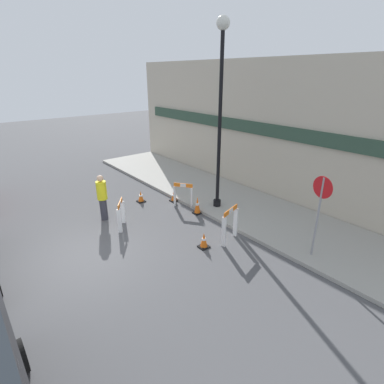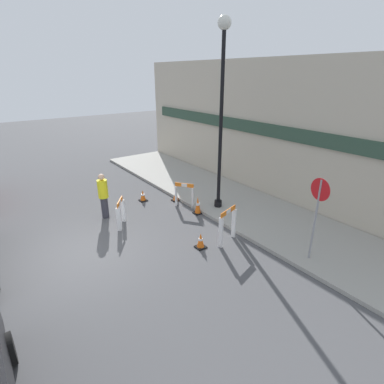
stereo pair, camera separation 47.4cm
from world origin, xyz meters
The scene contains 13 objects.
ground_plane centered at (0.00, 0.00, 0.00)m, with size 60.00×60.00×0.00m, color #4C4C4F.
sidewalk_slab centered at (0.00, 6.16, 0.06)m, with size 18.00×3.31×0.12m.
storefront_facade centered at (0.00, 7.89, 2.75)m, with size 18.00×0.22×5.50m.
streetlamp_post centered at (0.00, 5.28, 4.21)m, with size 0.44×0.44×6.49m.
stop_sign centered at (4.15, 5.04, 1.69)m, with size 0.59×0.13×2.35m.
barricade_0 centered at (-0.92, 1.69, 0.52)m, with size 0.67×0.55×0.98m.
barricade_1 centered at (2.01, 3.90, 0.60)m, with size 0.35×0.83×1.13m.
barricade_2 centered at (-0.94, 4.35, 0.52)m, with size 0.69×0.55×0.99m.
traffic_cone_0 centered at (-0.14, 4.40, 0.32)m, with size 0.30×0.30×0.67m.
traffic_cone_1 centered at (-2.43, 3.30, 0.22)m, with size 0.30×0.30×0.47m.
traffic_cone_2 centered at (-1.65, 4.40, 0.21)m, with size 0.30×0.30×0.45m.
traffic_cone_3 centered at (1.79, 3.03, 0.23)m, with size 0.30×0.30×0.49m.
person_worker centered at (-1.90, 1.49, 0.89)m, with size 0.49×0.49×1.67m.
Camera 1 is at (7.64, -2.18, 4.94)m, focal length 28.00 mm.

